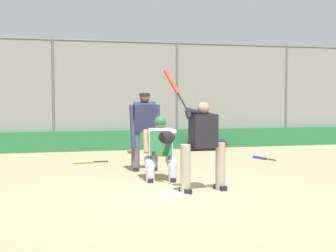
{
  "coord_description": "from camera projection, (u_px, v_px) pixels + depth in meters",
  "views": [
    {
      "loc": [
        1.91,
        7.3,
        1.57
      ],
      "look_at": [
        -0.16,
        -1.0,
        1.05
      ],
      "focal_mm": 50.0,
      "sensor_mm": 36.0,
      "label": 1
    }
  ],
  "objects": [
    {
      "name": "ground_plane",
      "position": [
        173.0,
        194.0,
        7.63
      ],
      "size": [
        160.0,
        160.0,
        0.0
      ],
      "primitive_type": "plane",
      "color": "tan"
    },
    {
      "name": "home_plate_marker",
      "position": [
        173.0,
        194.0,
        7.63
      ],
      "size": [
        0.43,
        0.43,
        0.01
      ],
      "primitive_type": "cube",
      "color": "white",
      "rests_on": "ground_plane"
    },
    {
      "name": "backstop_fence",
      "position": [
        117.0,
        92.0,
        13.96
      ],
      "size": [
        18.61,
        0.08,
        3.27
      ],
      "color": "#515651",
      "rests_on": "ground_plane"
    },
    {
      "name": "padding_wall",
      "position": [
        118.0,
        140.0,
        13.95
      ],
      "size": [
        18.16,
        0.18,
        0.59
      ],
      "primitive_type": "cube",
      "color": "#236638",
      "rests_on": "ground_plane"
    },
    {
      "name": "bleachers_beyond",
      "position": [
        185.0,
        131.0,
        16.78
      ],
      "size": [
        12.97,
        1.95,
        1.16
      ],
      "color": "slate",
      "rests_on": "ground_plane"
    },
    {
      "name": "batter_at_plate",
      "position": [
        203.0,
        143.0,
        7.78
      ],
      "size": [
        1.04,
        0.55,
        2.05
      ],
      "rotation": [
        0.0,
        0.0,
        0.2
      ],
      "color": "gray",
      "rests_on": "ground_plane"
    },
    {
      "name": "catcher_behind_plate",
      "position": [
        161.0,
        147.0,
        8.86
      ],
      "size": [
        0.66,
        0.8,
        1.22
      ],
      "rotation": [
        0.0,
        0.0,
        -0.13
      ],
      "color": "#B7B7BC",
      "rests_on": "ground_plane"
    },
    {
      "name": "umpire_home",
      "position": [
        145.0,
        129.0,
        9.97
      ],
      "size": [
        0.68,
        0.44,
        1.68
      ],
      "rotation": [
        0.0,
        0.0,
        -0.07
      ],
      "color": "#4C4C51",
      "rests_on": "ground_plane"
    },
    {
      "name": "spare_bat_near_backstop",
      "position": [
        261.0,
        158.0,
        11.93
      ],
      "size": [
        0.27,
        0.82,
        0.07
      ],
      "rotation": [
        0.0,
        0.0,
        4.98
      ],
      "color": "black",
      "rests_on": "ground_plane"
    },
    {
      "name": "spare_bat_by_padding",
      "position": [
        86.0,
        162.0,
        11.14
      ],
      "size": [
        0.83,
        0.11,
        0.07
      ],
      "rotation": [
        0.0,
        0.0,
        0.07
      ],
      "color": "black",
      "rests_on": "ground_plane"
    },
    {
      "name": "fielding_glove_on_dirt",
      "position": [
        132.0,
        151.0,
        13.26
      ],
      "size": [
        0.31,
        0.24,
        0.11
      ],
      "color": "brown",
      "rests_on": "ground_plane"
    },
    {
      "name": "equipment_bag_dugout_side",
      "position": [
        207.0,
        145.0,
        13.89
      ],
      "size": [
        1.26,
        0.34,
        0.34
      ],
      "color": "black",
      "rests_on": "ground_plane"
    }
  ]
}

